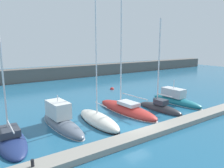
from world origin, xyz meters
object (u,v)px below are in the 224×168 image
Objects in this scene: sailboat_charcoal_fifth at (160,108)px; motorboat_teal_sixth at (175,99)px; sailboat_navy_nearest at (10,139)px; sailboat_red_fourth at (126,108)px; sailboat_ivory_third at (98,120)px; dock_bollard at (33,163)px; motorboat_slate_second at (61,121)px; mooring_buoy_red at (112,89)px.

motorboat_teal_sixth is at bearing -80.04° from sailboat_charcoal_fifth.
sailboat_navy_nearest reaches higher than motorboat_teal_sixth.
motorboat_teal_sixth is (7.59, -0.75, 0.12)m from sailboat_red_fourth.
sailboat_ivory_third reaches higher than sailboat_charcoal_fifth.
dock_bollard is at bearing 102.68° from motorboat_teal_sixth.
motorboat_slate_second is at bearing 85.85° from sailboat_red_fourth.
sailboat_charcoal_fifth is (8.09, -0.55, -0.02)m from sailboat_ivory_third.
sailboat_navy_nearest reaches higher than dock_bollard.
sailboat_charcoal_fifth reaches higher than mooring_buoy_red.
sailboat_charcoal_fifth is 16.19m from dock_bollard.
sailboat_charcoal_fifth is at bearing 101.09° from motorboat_teal_sixth.
sailboat_navy_nearest is at bearing 97.37° from motorboat_slate_second.
sailboat_ivory_third is 12.03m from motorboat_teal_sixth.
sailboat_charcoal_fifth is 12.79m from mooring_buoy_red.
sailboat_charcoal_fifth is 4.05m from motorboat_teal_sixth.
motorboat_slate_second is 3.59m from sailboat_ivory_third.
sailboat_ivory_third is 0.82× the size of sailboat_red_fourth.
sailboat_ivory_third reaches higher than sailboat_navy_nearest.
sailboat_red_fourth is 27.19× the size of mooring_buoy_red.
motorboat_teal_sixth is (12.02, 0.42, 0.21)m from sailboat_ivory_third.
dock_bollard is at bearing 113.41° from sailboat_red_fourth.
sailboat_red_fourth is at bearing -74.03° from sailboat_ivory_third.
sailboat_red_fourth reaches higher than motorboat_teal_sixth.
sailboat_charcoal_fifth reaches higher than motorboat_teal_sixth.
dock_bollard is at bearing 124.69° from sailboat_ivory_third.
motorboat_teal_sixth is (15.39, -0.80, -0.03)m from motorboat_slate_second.
sailboat_red_fourth reaches higher than motorboat_slate_second.
sailboat_red_fourth is 13.40m from dock_bollard.
sailboat_ivory_third is at bearing 89.26° from motorboat_teal_sixth.
sailboat_navy_nearest is 25.33× the size of dock_bollard.
motorboat_slate_second is at bearing -78.82° from sailboat_navy_nearest.
sailboat_navy_nearest is 12.40m from sailboat_red_fourth.
sailboat_navy_nearest is at bearing 88.79° from sailboat_ivory_third.
sailboat_navy_nearest is 0.72× the size of sailboat_ivory_third.
dock_bollard is (-7.48, -4.96, 0.38)m from sailboat_ivory_third.
sailboat_navy_nearest reaches higher than sailboat_charcoal_fifth.
sailboat_ivory_third is at bearing 82.25° from sailboat_charcoal_fifth.
sailboat_ivory_third is at bearing -129.23° from mooring_buoy_red.
dock_bollard is (0.46, -5.28, 0.44)m from sailboat_navy_nearest.
sailboat_red_fourth is at bearing 27.24° from dock_bollard.
sailboat_red_fourth reaches higher than sailboat_navy_nearest.
dock_bollard is (-11.91, -6.13, 0.29)m from sailboat_red_fourth.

